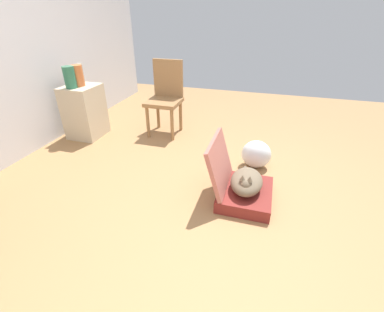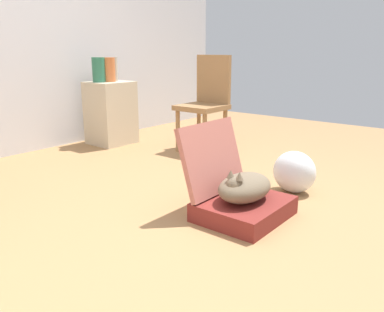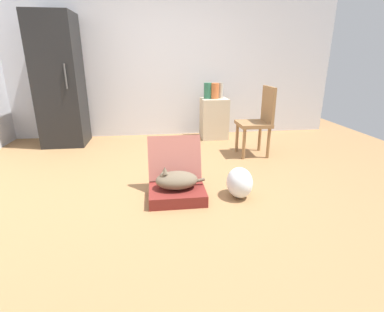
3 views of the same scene
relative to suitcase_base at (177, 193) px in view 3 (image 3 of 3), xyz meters
name	(u,v)px [view 3 (image 3 of 3)]	position (x,y,z in m)	size (l,w,h in m)	color
ground_plane	(157,183)	(-0.19, 0.39, -0.06)	(7.68, 7.68, 0.00)	#9E7247
wall_back	(152,60)	(-0.19, 2.65, 1.24)	(6.40, 0.15, 2.60)	silver
suitcase_base	(177,193)	(0.00, 0.00, 0.00)	(0.55, 0.47, 0.11)	maroon
suitcase_lid	(174,158)	(0.00, 0.25, 0.29)	(0.55, 0.47, 0.04)	#B26356
cat	(176,180)	(-0.01, 0.00, 0.14)	(0.49, 0.28, 0.22)	brown
plastic_bag_white	(239,183)	(0.63, -0.04, 0.10)	(0.26, 0.32, 0.31)	silver
refrigerator	(59,82)	(-1.62, 2.19, 0.93)	(0.64, 0.66, 1.97)	black
side_table	(214,118)	(0.83, 2.24, 0.28)	(0.44, 0.41, 0.68)	beige
vase_tall	(208,91)	(0.71, 2.27, 0.75)	(0.14, 0.14, 0.26)	#2D7051
vase_short	(220,91)	(0.94, 2.28, 0.75)	(0.07, 0.07, 0.25)	#B7AD99
vase_round	(215,91)	(0.83, 2.24, 0.75)	(0.14, 0.14, 0.26)	#CC6B38
chair	(259,119)	(1.26, 1.25, 0.46)	(0.44, 0.43, 0.97)	olive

